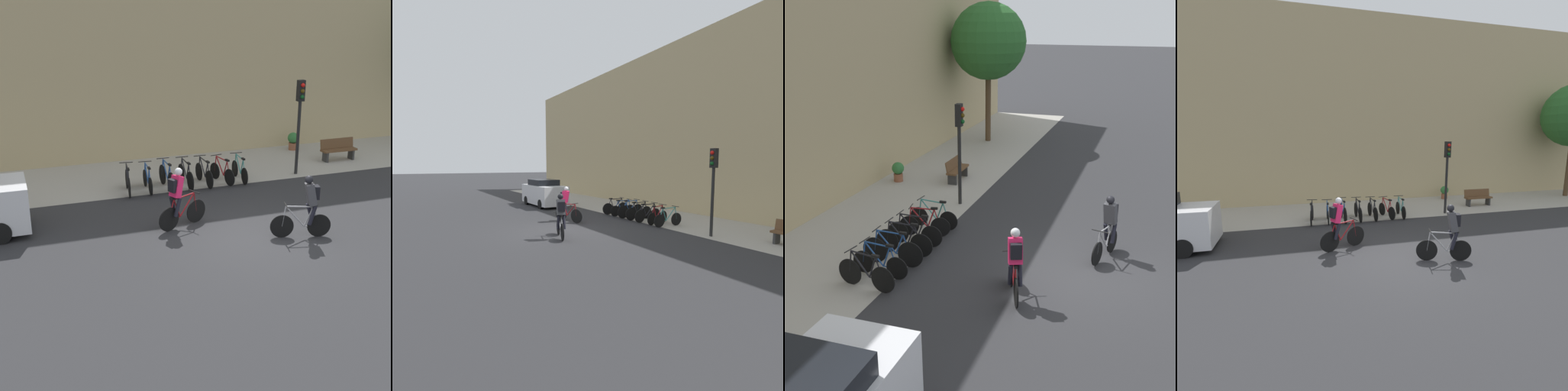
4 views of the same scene
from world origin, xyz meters
TOP-DOWN VIEW (x-y plane):
  - ground at (0.00, 0.00)m, footprint 200.00×200.00m
  - kerb_strip at (0.00, 6.75)m, footprint 44.00×4.50m
  - building_facade at (0.00, 9.30)m, footprint 44.00×0.60m
  - cyclist_pink at (-1.79, 1.39)m, footprint 1.61×0.71m
  - cyclist_grey at (1.31, -0.41)m, footprint 1.62×0.62m
  - parked_bike_0 at (-2.42, 4.94)m, footprint 0.46×1.65m
  - parked_bike_1 at (-1.73, 4.94)m, footprint 0.46×1.60m
  - parked_bike_2 at (-1.04, 4.94)m, footprint 0.46×1.75m
  - parked_bike_3 at (-0.35, 4.94)m, footprint 0.46×1.72m
  - parked_bike_4 at (0.34, 4.94)m, footprint 0.46×1.69m
  - parked_bike_5 at (1.04, 4.94)m, footprint 0.47×1.54m
  - parked_bike_6 at (1.73, 4.93)m, footprint 0.46×1.63m
  - traffic_light_pole at (4.07, 4.94)m, footprint 0.26×0.30m
  - bench at (6.67, 6.07)m, footprint 1.54×0.44m
  - potted_plant at (5.79, 8.21)m, footprint 0.48×0.48m

SIDE VIEW (x-z plane):
  - ground at x=0.00m, z-range 0.00..0.00m
  - kerb_strip at x=0.00m, z-range 0.00..0.01m
  - parked_bike_5 at x=1.04m, z-range -0.09..0.85m
  - parked_bike_6 at x=1.73m, z-range -0.09..0.85m
  - parked_bike_1 at x=-1.73m, z-range -0.09..0.85m
  - parked_bike_4 at x=0.34m, z-range -0.09..0.87m
  - parked_bike_0 at x=-2.42m, z-range -0.08..0.88m
  - parked_bike_3 at x=-0.35m, z-range -0.08..0.89m
  - parked_bike_2 at x=-1.04m, z-range -0.08..0.91m
  - potted_plant at x=5.79m, z-range 0.05..0.83m
  - bench at x=6.67m, z-range 0.02..0.91m
  - cyclist_pink at x=-1.79m, z-range 0.05..1.84m
  - cyclist_grey at x=1.31m, z-range 0.06..1.83m
  - traffic_light_pole at x=4.07m, z-range 0.68..4.20m
  - building_facade at x=0.00m, z-range 0.00..10.38m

